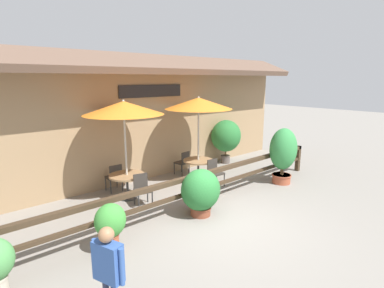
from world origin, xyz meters
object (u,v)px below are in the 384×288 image
potted_plant_small_flowering (110,223)px  potted_plant_broad_leaf (283,152)px  chair_near_wallside (114,176)px  potted_plant_corner_fern (226,136)px  patio_umbrella_near (124,108)px  chair_middle_wallside (183,162)px  chair_near_streetside (142,188)px  dining_table_middle (198,164)px  pedestrian (108,265)px  potted_plant_entrance_palm (201,191)px  dining_table_near (127,179)px  chair_middle_streetside (215,171)px  patio_umbrella_middle (199,103)px

potted_plant_small_flowering → potted_plant_broad_leaf: bearing=0.9°
chair_near_wallside → potted_plant_corner_fern: size_ratio=0.48×
patio_umbrella_near → chair_middle_wallside: size_ratio=3.29×
chair_near_streetside → potted_plant_corner_fern: 5.07m
chair_middle_wallside → dining_table_middle: bearing=84.2°
dining_table_middle → potted_plant_small_flowering: bearing=-153.2°
potted_plant_small_flowering → pedestrian: 1.97m
chair_near_wallside → potted_plant_entrance_palm: size_ratio=0.72×
dining_table_near → chair_near_wallside: (-0.04, 0.72, -0.08)m
chair_near_wallside → chair_middle_wallside: same height
dining_table_near → chair_near_wallside: bearing=93.2°
dining_table_near → pedestrian: pedestrian is taller
chair_middle_streetside → potted_plant_corner_fern: (2.25, 1.61, 0.63)m
pedestrian → chair_middle_wallside: bearing=113.2°
chair_near_wallside → potted_plant_broad_leaf: (4.55, -2.92, 0.58)m
dining_table_near → chair_middle_wallside: bearing=13.5°
dining_table_near → chair_middle_streetside: size_ratio=1.19×
dining_table_middle → pedestrian: bearing=-142.7°
dining_table_near → chair_middle_wallside: 2.66m
chair_middle_streetside → dining_table_near: bearing=164.9°
dining_table_near → potted_plant_corner_fern: potted_plant_corner_fern is taller
potted_plant_corner_fern → pedestrian: potted_plant_corner_fern is taller
chair_middle_streetside → potted_plant_broad_leaf: 2.33m
dining_table_middle → potted_plant_broad_leaf: (1.88, -2.05, 0.50)m
dining_table_middle → potted_plant_corner_fern: potted_plant_corner_fern is taller
potted_plant_entrance_palm → chair_near_wallside: bearing=106.7°
pedestrian → dining_table_middle: bearing=107.9°
chair_middle_wallside → potted_plant_corner_fern: 2.39m
patio_umbrella_near → chair_near_streetside: (0.06, -0.72, -2.13)m
dining_table_near → chair_middle_streetside: chair_middle_streetside is taller
patio_umbrella_middle → potted_plant_broad_leaf: patio_umbrella_middle is taller
dining_table_middle → chair_middle_wallside: (-0.04, 0.78, -0.08)m
patio_umbrella_middle → chair_middle_wallside: patio_umbrella_middle is taller
dining_table_near → dining_table_middle: same height
chair_near_streetside → patio_umbrella_near: bearing=107.7°
pedestrian → potted_plant_entrance_palm: bearing=99.3°
potted_plant_broad_leaf → chair_near_wallside: bearing=147.3°
chair_near_streetside → chair_near_wallside: bearing=107.0°
potted_plant_small_flowering → potted_plant_entrance_palm: size_ratio=0.86×
patio_umbrella_near → potted_plant_corner_fern: (4.89, 0.68, -1.50)m
patio_umbrella_near → pedestrian: bearing=-121.6°
dining_table_near → potted_plant_corner_fern: size_ratio=0.57×
chair_near_wallside → chair_middle_streetside: 3.15m
potted_plant_corner_fern → patio_umbrella_near: bearing=-172.1°
potted_plant_corner_fern → dining_table_middle: bearing=-159.8°
potted_plant_small_flowering → potted_plant_entrance_palm: potted_plant_entrance_palm is taller
chair_near_wallside → dining_table_middle: size_ratio=0.84×
patio_umbrella_middle → potted_plant_small_flowering: size_ratio=2.76×
pedestrian → potted_plant_broad_leaf: bearing=85.3°
chair_middle_wallside → potted_plant_broad_leaf: 3.47m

